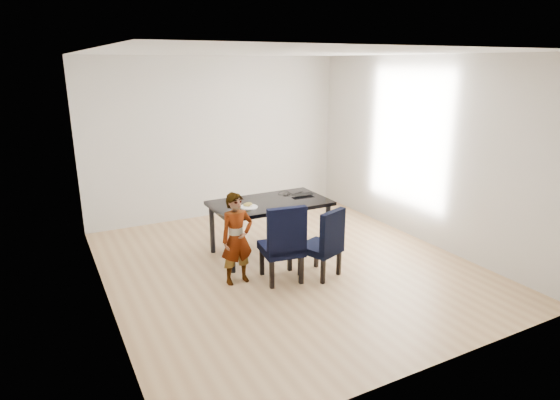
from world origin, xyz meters
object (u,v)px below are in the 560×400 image
chair_left (281,242)px  child (237,239)px  dining_table (270,227)px  laptop (301,194)px  plate (249,207)px  chair_right (320,242)px

chair_left → child: (-0.50, 0.18, 0.07)m
dining_table → laptop: (0.55, 0.09, 0.39)m
chair_left → laptop: (0.82, 0.92, 0.27)m
child → plate: child is taller
dining_table → chair_right: chair_right is taller
chair_right → child: size_ratio=0.78×
dining_table → plate: (-0.37, -0.11, 0.38)m
dining_table → child: 1.02m
chair_left → laptop: chair_left is taller
laptop → chair_left: bearing=51.2°
child → chair_left: bearing=-22.0°
laptop → dining_table: bearing=11.7°
chair_right → plate: (-0.59, 0.84, 0.31)m
chair_right → plate: bearing=103.9°
child → plate: bearing=51.1°
chair_left → dining_table: bearing=80.7°
plate → laptop: size_ratio=0.72×
chair_right → dining_table: bearing=82.0°
chair_right → chair_left: bearing=144.7°
chair_right → child: (-0.99, 0.30, 0.12)m
dining_table → plate: 0.54m
chair_left → plate: chair_left is taller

